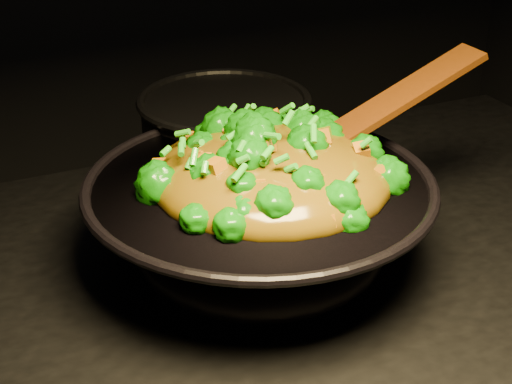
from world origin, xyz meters
name	(u,v)px	position (x,y,z in m)	size (l,w,h in m)	color
wok	(260,226)	(-0.03, 0.10, 0.96)	(0.39, 0.39, 0.11)	black
stir_fry	(271,142)	(-0.01, 0.10, 1.06)	(0.28, 0.28, 0.10)	#106106
spatula	(372,114)	(0.13, 0.12, 1.06)	(0.32, 0.05, 0.01)	#341008
back_pot	(225,140)	(0.02, 0.32, 0.97)	(0.23, 0.23, 0.13)	black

